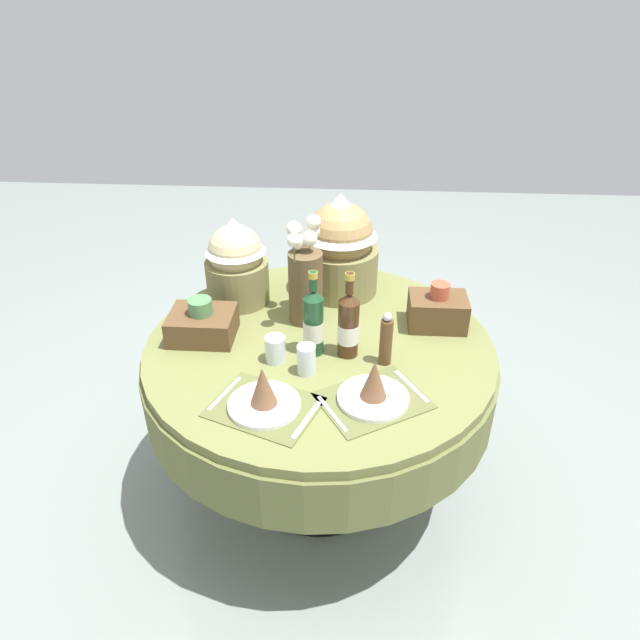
% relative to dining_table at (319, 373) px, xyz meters
% --- Properties ---
extents(ground, '(8.00, 8.00, 0.00)m').
position_rel_dining_table_xyz_m(ground, '(0.00, 0.00, -0.61)').
color(ground, gray).
extents(dining_table, '(1.37, 1.37, 0.76)m').
position_rel_dining_table_xyz_m(dining_table, '(0.00, 0.00, 0.00)').
color(dining_table, olive).
rests_on(dining_table, ground).
extents(place_setting_left, '(0.41, 0.37, 0.16)m').
position_rel_dining_table_xyz_m(place_setting_left, '(-0.15, -0.39, 0.19)').
color(place_setting_left, brown).
rests_on(place_setting_left, dining_table).
extents(place_setting_right, '(0.43, 0.40, 0.16)m').
position_rel_dining_table_xyz_m(place_setting_right, '(0.20, -0.34, 0.19)').
color(place_setting_right, brown).
rests_on(place_setting_right, dining_table).
extents(flower_vase, '(0.15, 0.23, 0.42)m').
position_rel_dining_table_xyz_m(flower_vase, '(-0.07, 0.17, 0.34)').
color(flower_vase, brown).
rests_on(flower_vase, dining_table).
extents(wine_bottle_left, '(0.08, 0.08, 0.34)m').
position_rel_dining_table_xyz_m(wine_bottle_left, '(0.11, -0.07, 0.28)').
color(wine_bottle_left, '#422814').
rests_on(wine_bottle_left, dining_table).
extents(wine_bottle_centre, '(0.08, 0.08, 0.34)m').
position_rel_dining_table_xyz_m(wine_bottle_centre, '(-0.02, -0.06, 0.28)').
color(wine_bottle_centre, '#194223').
rests_on(wine_bottle_centre, dining_table).
extents(tumbler_near_left, '(0.08, 0.08, 0.10)m').
position_rel_dining_table_xyz_m(tumbler_near_left, '(-0.15, -0.13, 0.20)').
color(tumbler_near_left, silver).
rests_on(tumbler_near_left, dining_table).
extents(tumbler_near_right, '(0.07, 0.07, 0.11)m').
position_rel_dining_table_xyz_m(tumbler_near_right, '(-0.03, -0.20, 0.20)').
color(tumbler_near_right, silver).
rests_on(tumbler_near_right, dining_table).
extents(pepper_mill, '(0.05, 0.05, 0.21)m').
position_rel_dining_table_xyz_m(pepper_mill, '(0.25, -0.12, 0.25)').
color(pepper_mill, brown).
rests_on(pepper_mill, dining_table).
extents(gift_tub_back_left, '(0.27, 0.27, 0.38)m').
position_rel_dining_table_xyz_m(gift_tub_back_left, '(-0.37, 0.31, 0.35)').
color(gift_tub_back_left, olive).
rests_on(gift_tub_back_left, dining_table).
extents(gift_tub_back_centre, '(0.34, 0.34, 0.45)m').
position_rel_dining_table_xyz_m(gift_tub_back_centre, '(0.06, 0.43, 0.38)').
color(gift_tub_back_centre, olive).
rests_on(gift_tub_back_centre, dining_table).
extents(woven_basket_side_left, '(0.25, 0.20, 0.17)m').
position_rel_dining_table_xyz_m(woven_basket_side_left, '(-0.45, 0.01, 0.21)').
color(woven_basket_side_left, brown).
rests_on(woven_basket_side_left, dining_table).
extents(woven_basket_side_right, '(0.23, 0.17, 0.19)m').
position_rel_dining_table_xyz_m(woven_basket_side_right, '(0.46, 0.15, 0.22)').
color(woven_basket_side_right, brown).
rests_on(woven_basket_side_right, dining_table).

